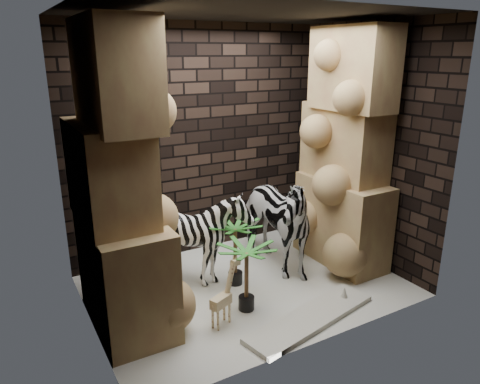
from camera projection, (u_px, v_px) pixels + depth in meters
floor at (247, 286)px, 5.25m from camera, size 3.50×3.50×0.00m
ceiling at (248, 13)px, 4.35m from camera, size 3.50×3.50×0.00m
wall_back at (199, 143)px, 5.83m from camera, size 3.50×0.00×3.50m
wall_front at (323, 193)px, 3.76m from camera, size 3.50×0.00×3.50m
wall_left at (79, 185)px, 3.97m from camera, size 0.00×3.00×3.00m
wall_right at (366, 146)px, 5.63m from camera, size 0.00×3.00×3.00m
rock_pillar_left at (118, 180)px, 4.14m from camera, size 0.68×1.30×3.00m
rock_pillar_right at (347, 149)px, 5.47m from camera, size 0.58×1.25×3.00m
zebra_right at (270, 211)px, 5.46m from camera, size 0.75×1.32×1.53m
zebra_left at (198, 242)px, 5.18m from camera, size 1.00×1.21×1.05m
giraffe_toy at (221, 295)px, 4.40m from camera, size 0.37×0.25×0.69m
palm_front at (235, 253)px, 5.19m from camera, size 0.36×0.36×0.80m
palm_back at (246, 277)px, 4.67m from camera, size 0.36×0.36×0.76m
surfboard at (311, 318)px, 4.58m from camera, size 1.64×0.71×0.05m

